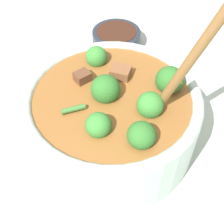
{
  "coord_description": "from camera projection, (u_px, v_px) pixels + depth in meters",
  "views": [
    {
      "loc": [
        0.08,
        -0.29,
        0.41
      ],
      "look_at": [
        0.0,
        0.0,
        0.07
      ],
      "focal_mm": 50.0,
      "sensor_mm": 36.0,
      "label": 1
    }
  ],
  "objects": [
    {
      "name": "ground_plane",
      "position": [
        112.0,
        141.0,
        0.5
      ],
      "size": [
        4.0,
        4.0,
        0.0
      ],
      "primitive_type": "plane",
      "color": "#ADBCAD"
    },
    {
      "name": "condiment_bowl",
      "position": [
        116.0,
        38.0,
        0.66
      ],
      "size": [
        0.1,
        0.1,
        0.04
      ],
      "color": "#232833",
      "rests_on": "ground_plane"
    },
    {
      "name": "stew_bowl",
      "position": [
        113.0,
        115.0,
        0.46
      ],
      "size": [
        0.25,
        0.25,
        0.27
      ],
      "color": "#B2C6BC",
      "rests_on": "ground_plane"
    }
  ]
}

